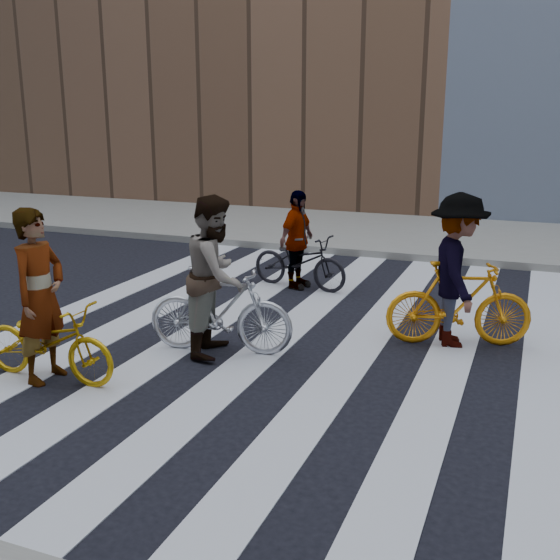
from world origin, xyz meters
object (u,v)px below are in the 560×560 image
Objects in this scene: bike_yellow_left at (48,342)px; rider_left at (40,296)px; bike_dark_rear at (299,262)px; rider_right at (457,271)px; bike_silver_mid at (220,310)px; rider_rear at (297,240)px; bike_yellow_right at (459,304)px; rider_mid at (216,276)px.

bike_yellow_left is 0.88× the size of rider_left.
rider_right is (2.78, -1.87, 0.52)m from bike_dark_rear.
rider_right is (2.64, 1.36, 0.43)m from bike_silver_mid.
bike_dark_rear is 3.39m from rider_right.
rider_left is 4.87m from rider_rear.
bike_yellow_right is at bearing -106.65° from rider_right.
rider_rear reaches higher than bike_yellow_right.
rider_rear is (-2.83, 1.87, -0.15)m from rider_right.
rider_mid is 3.02m from rider_right.
bike_silver_mid is 1.10× the size of rider_rear.
rider_right is (-0.05, 0.00, 0.43)m from bike_yellow_right.
bike_silver_mid is at bearing -44.28° from bike_yellow_left.
rider_rear reaches higher than bike_yellow_left.
rider_mid is at bearing -168.64° from bike_dark_rear.
rider_right is 3.40m from rider_rear.
rider_mid reaches higher than bike_yellow_left.
rider_left is (-4.13, -2.83, 0.42)m from bike_yellow_right.
rider_mid is (0.09, -3.24, 0.52)m from bike_dark_rear.
bike_yellow_right is 3.40m from bike_dark_rear.
rider_mid is (1.39, 1.47, 0.01)m from rider_left.
rider_right is (4.08, 2.83, 0.01)m from rider_left.
bike_yellow_left is at bearing 108.41° from rider_right.
rider_right is at bearing 73.35° from bike_yellow_right.
rider_left is at bearing 174.88° from rider_rear.
rider_mid reaches higher than rider_left.
bike_dark_rear is 3.28m from rider_mid.
bike_dark_rear is at bearing -15.73° from bike_yellow_left.
bike_yellow_right is 3.45m from rider_rear.
rider_mid reaches higher than bike_dark_rear.
bike_yellow_right is 3.09m from rider_mid.
rider_right reaches higher than bike_dark_rear.
rider_right is (4.03, 2.83, 0.53)m from bike_yellow_left.
bike_dark_rear is at bearing -7.54° from bike_silver_mid.
bike_yellow_left is at bearing 175.45° from rider_rear.
bike_dark_rear is at bearing 39.36° from rider_right.
rider_left is (-1.44, -1.47, 0.42)m from bike_silver_mid.
rider_mid reaches higher than bike_yellow_right.
bike_yellow_right reaches higher than bike_dark_rear.
rider_right is at bearing -73.18° from rider_mid.
bike_yellow_left is 0.87× the size of rider_right.
rider_mid reaches higher than rider_right.
bike_dark_rear is at bearing -80.23° from rider_rear.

